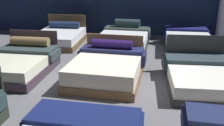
{
  "coord_description": "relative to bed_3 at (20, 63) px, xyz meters",
  "views": [
    {
      "loc": [
        0.96,
        -5.22,
        2.32
      ],
      "look_at": [
        0.15,
        -0.08,
        0.5
      ],
      "focal_mm": 40.87,
      "sensor_mm": 36.0,
      "label": 1
    }
  ],
  "objects": [
    {
      "name": "bed_6",
      "position": [
        -0.02,
        2.85,
        -0.03
      ],
      "size": [
        1.61,
        2.13,
        0.88
      ],
      "rotation": [
        0.0,
        0.0,
        0.03
      ],
      "color": "brown",
      "rests_on": "ground_plane"
    },
    {
      "name": "bed_5",
      "position": [
        4.34,
        -0.09,
        -0.04
      ],
      "size": [
        1.75,
        2.08,
        0.92
      ],
      "rotation": [
        0.0,
        0.0,
        0.05
      ],
      "color": "#2A2B2C",
      "rests_on": "ground_plane"
    },
    {
      "name": "bed_8",
      "position": [
        4.34,
        2.84,
        -0.01
      ],
      "size": [
        1.53,
        2.16,
        0.56
      ],
      "rotation": [
        0.0,
        0.0,
        -0.01
      ],
      "color": "black",
      "rests_on": "ground_plane"
    },
    {
      "name": "bed_7",
      "position": [
        2.25,
        2.84,
        -0.01
      ],
      "size": [
        1.72,
        2.21,
        0.8
      ],
      "rotation": [
        0.0,
        0.0,
        -0.05
      ],
      "color": "black",
      "rests_on": "ground_plane"
    },
    {
      "name": "ground_plane",
      "position": [
        2.2,
        -0.25,
        -0.27
      ],
      "size": [
        18.0,
        18.0,
        0.02
      ],
      "primitive_type": "cube",
      "color": "#5B5B60"
    },
    {
      "name": "bed_4",
      "position": [
        2.19,
        -0.06,
        0.02
      ],
      "size": [
        1.71,
        2.01,
        0.87
      ],
      "rotation": [
        0.0,
        0.0,
        -0.05
      ],
      "color": "brown",
      "rests_on": "ground_plane"
    },
    {
      "name": "bed_3",
      "position": [
        0.0,
        0.0,
        0.0
      ],
      "size": [
        1.54,
        2.0,
        0.89
      ],
      "rotation": [
        0.0,
        0.0,
        0.0
      ],
      "color": "#342734",
      "rests_on": "ground_plane"
    }
  ]
}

